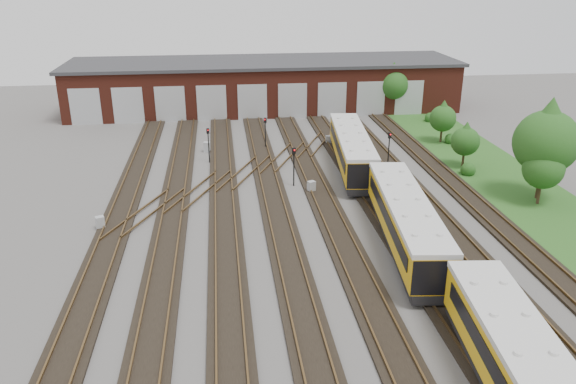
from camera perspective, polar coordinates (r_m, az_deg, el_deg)
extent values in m
plane|color=#494644|center=(39.23, 2.53, -4.99)|extent=(120.00, 120.00, 0.00)
cube|color=black|center=(39.56, -18.01, -5.75)|extent=(2.40, 70.00, 0.18)
cube|color=brown|center=(39.64, -19.06, -5.56)|extent=(0.10, 70.00, 0.15)
cube|color=brown|center=(39.34, -17.01, -5.51)|extent=(0.10, 70.00, 0.15)
cube|color=black|center=(38.94, -12.21, -5.57)|extent=(2.40, 70.00, 0.18)
cube|color=brown|center=(38.95, -13.29, -5.39)|extent=(0.10, 70.00, 0.15)
cube|color=brown|center=(38.80, -11.17, -5.32)|extent=(0.10, 70.00, 0.15)
cube|color=black|center=(38.73, -6.30, -5.33)|extent=(2.40, 70.00, 0.18)
cube|color=brown|center=(38.67, -7.37, -5.16)|extent=(0.10, 70.00, 0.15)
cube|color=brown|center=(38.67, -5.24, -5.07)|extent=(0.10, 70.00, 0.15)
cube|color=black|center=(38.94, -0.38, -5.04)|extent=(2.40, 70.00, 0.18)
cube|color=brown|center=(38.80, -1.44, -4.88)|extent=(0.10, 70.00, 0.15)
cube|color=brown|center=(38.94, 0.67, -4.76)|extent=(0.10, 70.00, 0.15)
cube|color=black|center=(39.55, 5.40, -4.69)|extent=(2.40, 70.00, 0.18)
cube|color=brown|center=(39.34, 4.39, -4.54)|extent=(0.10, 70.00, 0.15)
cube|color=brown|center=(39.63, 6.43, -4.42)|extent=(0.10, 70.00, 0.15)
cube|color=black|center=(40.54, 10.95, -4.32)|extent=(2.40, 70.00, 0.18)
cube|color=brown|center=(40.27, 9.99, -4.18)|extent=(0.10, 70.00, 0.15)
cube|color=brown|center=(40.69, 11.93, -4.04)|extent=(0.10, 70.00, 0.15)
cube|color=black|center=(41.90, 16.18, -3.93)|extent=(2.40, 70.00, 0.18)
cube|color=brown|center=(41.56, 15.29, -3.80)|extent=(0.10, 70.00, 0.15)
cube|color=brown|center=(42.11, 17.11, -3.66)|extent=(0.10, 70.00, 0.15)
cube|color=black|center=(43.58, 21.05, -3.54)|extent=(2.40, 70.00, 0.18)
cube|color=brown|center=(43.19, 20.23, -3.41)|extent=(0.10, 70.00, 0.15)
cube|color=brown|center=(43.85, 21.91, -3.28)|extent=(0.10, 70.00, 0.15)
cube|color=brown|center=(47.84, -8.94, 0.19)|extent=(5.40, 9.62, 0.15)
cube|color=brown|center=(51.58, -4.40, 2.03)|extent=(5.40, 9.62, 0.15)
cube|color=brown|center=(55.64, -0.48, 3.59)|extent=(5.40, 9.62, 0.15)
cube|color=brown|center=(44.51, -14.21, -1.93)|extent=(5.40, 9.62, 0.15)
cube|color=brown|center=(59.96, 2.89, 4.93)|extent=(5.40, 9.62, 0.15)
cube|color=#592116|center=(76.16, -2.41, 10.73)|extent=(50.00, 12.00, 6.00)
cube|color=#2F2F32|center=(75.62, -2.45, 13.07)|extent=(51.00, 12.50, 0.40)
cube|color=#ABAEB1|center=(72.01, -19.89, 8.15)|extent=(3.60, 0.12, 4.40)
cube|color=#ABAEB1|center=(71.07, -15.93, 8.44)|extent=(3.60, 0.12, 4.40)
cube|color=#ABAEB1|center=(70.46, -11.87, 8.70)|extent=(3.60, 0.12, 4.40)
cube|color=#ABAEB1|center=(70.21, -7.76, 8.92)|extent=(3.60, 0.12, 4.40)
cube|color=#ABAEB1|center=(70.32, -3.64, 9.09)|extent=(3.60, 0.12, 4.40)
cube|color=#ABAEB1|center=(70.78, 0.46, 9.22)|extent=(3.60, 0.12, 4.40)
cube|color=#ABAEB1|center=(71.58, 4.48, 9.30)|extent=(3.60, 0.12, 4.40)
cube|color=#ABAEB1|center=(72.73, 8.40, 9.34)|extent=(3.60, 0.12, 4.40)
cube|color=#ABAEB1|center=(74.19, 12.18, 9.33)|extent=(3.60, 0.12, 4.40)
cube|color=#23501A|center=(54.00, 21.02, 1.25)|extent=(8.00, 55.00, 0.05)
cube|color=#F1A50D|center=(25.93, 23.41, -17.40)|extent=(4.27, 15.48, 2.24)
cube|color=silver|center=(25.18, 23.86, -15.13)|extent=(4.37, 15.49, 0.31)
cube|color=black|center=(25.28, 20.59, -17.32)|extent=(1.50, 13.38, 0.87)
cube|color=black|center=(26.34, 26.28, -16.57)|extent=(1.50, 13.38, 0.87)
cube|color=black|center=(38.91, 11.73, -4.65)|extent=(3.96, 15.44, 0.61)
cube|color=#F1A50D|center=(38.31, 11.89, -2.74)|extent=(4.27, 15.48, 2.24)
cube|color=silver|center=(37.81, 12.04, -0.99)|extent=(4.37, 15.49, 0.31)
cube|color=black|center=(37.93, 9.93, -2.42)|extent=(1.50, 13.38, 0.87)
cube|color=black|center=(38.52, 13.87, -2.36)|extent=(1.50, 13.38, 0.87)
cube|color=black|center=(53.12, 6.42, 2.98)|extent=(3.96, 15.44, 0.61)
cube|color=#F1A50D|center=(52.67, 6.48, 4.45)|extent=(4.27, 15.48, 2.24)
cube|color=silver|center=(52.31, 6.54, 5.78)|extent=(4.37, 15.49, 0.31)
cube|color=black|center=(52.45, 5.03, 4.72)|extent=(1.50, 13.38, 0.87)
cube|color=black|center=(52.79, 7.95, 4.71)|extent=(1.50, 13.38, 0.87)
cylinder|color=black|center=(54.90, -8.05, 4.43)|extent=(0.10, 0.10, 2.91)
cube|color=black|center=(54.41, -8.15, 6.15)|extent=(0.28, 0.20, 0.51)
sphere|color=red|center=(54.29, -8.15, 6.23)|extent=(0.12, 0.12, 0.12)
cylinder|color=black|center=(48.39, 0.59, 2.24)|extent=(0.11, 0.11, 2.90)
cube|color=black|center=(47.84, 0.60, 4.19)|extent=(0.32, 0.25, 0.55)
sphere|color=red|center=(47.70, 0.62, 4.27)|extent=(0.13, 0.13, 0.13)
cylinder|color=black|center=(58.88, -2.31, 5.74)|extent=(0.11, 0.11, 2.73)
cube|color=black|center=(58.45, -2.33, 7.29)|extent=(0.32, 0.26, 0.55)
sphere|color=red|center=(58.32, -2.33, 7.36)|extent=(0.13, 0.13, 0.13)
cylinder|color=black|center=(54.00, 10.17, 3.96)|extent=(0.11, 0.11, 2.83)
cube|color=black|center=(53.51, 10.29, 5.68)|extent=(0.32, 0.25, 0.55)
sphere|color=red|center=(53.38, 10.34, 5.76)|extent=(0.13, 0.13, 0.13)
cube|color=#9DA0A2|center=(42.92, -18.53, -2.99)|extent=(0.73, 0.67, 0.99)
cube|color=#9DA0A2|center=(58.44, -8.24, 4.54)|extent=(0.72, 0.64, 1.05)
cube|color=#9DA0A2|center=(47.33, 2.39, 0.53)|extent=(0.75, 0.70, 0.99)
cube|color=#9DA0A2|center=(54.04, 6.26, 3.21)|extent=(0.69, 0.60, 1.07)
cube|color=#9DA0A2|center=(60.78, 4.12, 5.32)|extent=(0.54, 0.45, 0.88)
cylinder|color=#382819|center=(74.79, 10.46, 8.63)|extent=(0.27, 0.27, 2.06)
sphere|color=#1C4212|center=(74.23, 10.61, 10.69)|extent=(4.00, 4.00, 4.00)
cone|color=#1C4212|center=(73.98, 10.68, 11.78)|extent=(3.43, 3.43, 2.86)
cylinder|color=#382819|center=(63.26, 15.28, 5.52)|extent=(0.23, 0.23, 1.45)
sphere|color=#1C4212|center=(62.77, 15.45, 7.21)|extent=(2.81, 2.81, 2.81)
cone|color=#1C4212|center=(62.54, 15.55, 8.10)|extent=(2.41, 2.41, 2.01)
cylinder|color=#382819|center=(50.11, 24.12, 0.79)|extent=(0.27, 0.27, 2.63)
sphere|color=#1C4212|center=(49.08, 24.74, 4.60)|extent=(5.11, 5.11, 5.11)
cone|color=#1C4212|center=(48.63, 25.08, 6.65)|extent=(4.38, 4.38, 3.65)
cylinder|color=#382819|center=(55.88, 17.35, 3.12)|extent=(0.22, 0.22, 1.38)
sphere|color=#1C4212|center=(55.35, 17.57, 4.92)|extent=(2.68, 2.68, 2.68)
cone|color=#1C4212|center=(55.09, 17.68, 5.87)|extent=(2.30, 2.30, 1.91)
cylinder|color=#382819|center=(49.11, 24.12, -0.24)|extent=(0.24, 0.24, 1.64)
sphere|color=#1C4212|center=(48.40, 24.52, 2.16)|extent=(3.20, 3.20, 3.20)
cone|color=#1C4212|center=(48.06, 24.73, 3.44)|extent=(2.74, 2.74, 2.28)
sphere|color=#1C4212|center=(53.87, 17.85, 2.36)|extent=(1.35, 1.35, 1.35)
sphere|color=#1C4212|center=(63.17, 16.21, 5.32)|extent=(1.28, 1.28, 1.28)
sphere|color=#1C4212|center=(71.70, 14.27, 7.46)|extent=(1.34, 1.34, 1.34)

